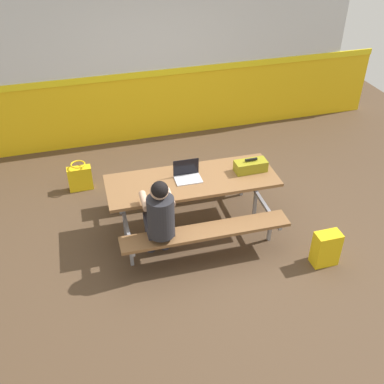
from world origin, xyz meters
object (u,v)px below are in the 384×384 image
picnic_table_main (192,190)px  tote_bag_bright (80,178)px  toolbox_grey (251,166)px  backpack_dark (326,248)px  laptop_silver (187,175)px  student_nearer (160,215)px

picnic_table_main → tote_bag_bright: size_ratio=4.90×
toolbox_grey → backpack_dark: bearing=-62.1°
toolbox_grey → backpack_dark: 1.34m
toolbox_grey → backpack_dark: toolbox_grey is taller
picnic_table_main → toolbox_grey: toolbox_grey is taller
picnic_table_main → laptop_silver: bearing=141.1°
laptop_silver → toolbox_grey: laptop_silver is taller
student_nearer → toolbox_grey: (1.28, 0.53, 0.10)m
backpack_dark → student_nearer: bearing=164.1°
student_nearer → backpack_dark: 1.98m
picnic_table_main → toolbox_grey: bearing=-1.2°
backpack_dark → tote_bag_bright: bearing=138.2°
picnic_table_main → student_nearer: bearing=-134.1°
student_nearer → toolbox_grey: student_nearer is taller
laptop_silver → toolbox_grey: 0.80m
picnic_table_main → toolbox_grey: 0.79m
student_nearer → tote_bag_bright: student_nearer is taller
student_nearer → tote_bag_bright: 2.05m
tote_bag_bright → picnic_table_main: bearing=-44.1°
student_nearer → laptop_silver: (0.48, 0.58, 0.08)m
student_nearer → backpack_dark: size_ratio=2.74×
picnic_table_main → backpack_dark: size_ratio=4.79×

